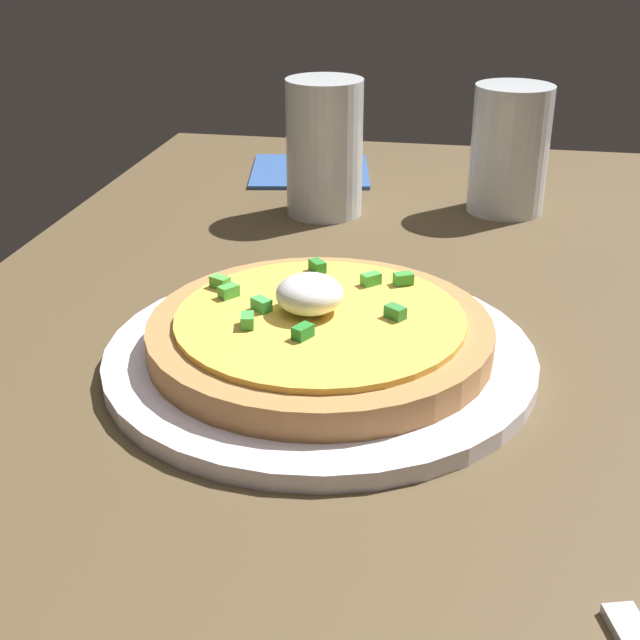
{
  "coord_description": "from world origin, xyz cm",
  "views": [
    {
      "loc": [
        52.97,
        4.1,
        30.3
      ],
      "look_at": [
        4.52,
        -4.71,
        6.51
      ],
      "focal_mm": 48.48,
      "sensor_mm": 36.0,
      "label": 1
    }
  ],
  "objects": [
    {
      "name": "napkin",
      "position": [
        -38.73,
        -13.71,
        3.56
      ],
      "size": [
        14.81,
        14.81,
        0.4
      ],
      "primitive_type": "cube",
      "rotation": [
        0.0,
        0.0,
        0.17
      ],
      "color": "#2D4D8C",
      "rests_on": "dining_table"
    },
    {
      "name": "cup_near",
      "position": [
        -29.35,
        7.35,
        8.66
      ],
      "size": [
        7.34,
        7.34,
        12.0
      ],
      "color": "silver",
      "rests_on": "dining_table"
    },
    {
      "name": "dining_table",
      "position": [
        0.0,
        0.0,
        1.68
      ],
      "size": [
        107.69,
        68.11,
        3.36
      ],
      "primitive_type": "cube",
      "color": "brown",
      "rests_on": "ground"
    },
    {
      "name": "pizza",
      "position": [
        4.48,
        -4.76,
        5.74
      ],
      "size": [
        22.02,
        22.02,
        4.78
      ],
      "color": "#B27A45",
      "rests_on": "plate"
    },
    {
      "name": "cup_far",
      "position": [
        -25.54,
        -9.77,
        9.47
      ],
      "size": [
        7.21,
        7.21,
        12.67
      ],
      "color": "silver",
      "rests_on": "dining_table"
    },
    {
      "name": "plate",
      "position": [
        4.52,
        -4.71,
        3.93
      ],
      "size": [
        27.68,
        27.68,
        1.15
      ],
      "primitive_type": "cylinder",
      "color": "white",
      "rests_on": "dining_table"
    }
  ]
}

